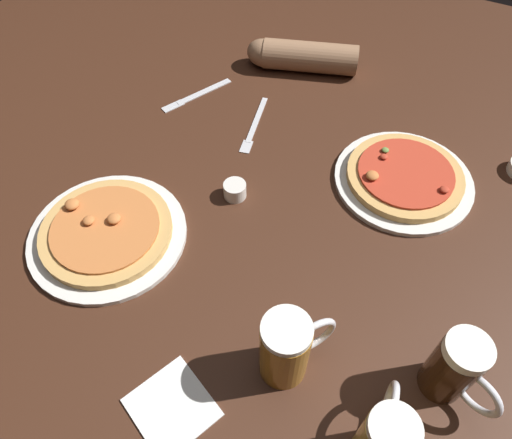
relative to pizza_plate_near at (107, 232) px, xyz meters
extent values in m
cube|color=#3D2114|center=(0.27, 0.17, -0.03)|extent=(2.40, 2.40, 0.03)
cylinder|color=silver|center=(0.00, 0.00, -0.01)|extent=(0.33, 0.33, 0.01)
cylinder|color=tan|center=(0.00, 0.00, 0.01)|extent=(0.28, 0.28, 0.02)
cylinder|color=#C67038|center=(0.00, 0.00, 0.02)|extent=(0.23, 0.23, 0.01)
ellipsoid|color=#C67038|center=(-0.09, 0.01, 0.03)|extent=(0.03, 0.03, 0.02)
ellipsoid|color=#C67038|center=(-0.04, 0.00, 0.03)|extent=(0.03, 0.03, 0.01)
ellipsoid|color=#C67038|center=(0.01, 0.02, 0.03)|extent=(0.03, 0.03, 0.01)
cylinder|color=silver|center=(0.52, 0.44, -0.01)|extent=(0.32, 0.32, 0.01)
cylinder|color=tan|center=(0.52, 0.44, 0.01)|extent=(0.27, 0.27, 0.02)
cylinder|color=#B73823|center=(0.52, 0.44, 0.02)|extent=(0.22, 0.22, 0.01)
ellipsoid|color=#B73823|center=(0.46, 0.45, 0.02)|extent=(0.02, 0.02, 0.01)
ellipsoid|color=#C67038|center=(0.45, 0.38, 0.03)|extent=(0.03, 0.03, 0.01)
ellipsoid|color=olive|center=(0.45, 0.48, 0.02)|extent=(0.02, 0.02, 0.01)
ellipsoid|color=#B73823|center=(0.61, 0.42, 0.03)|extent=(0.02, 0.02, 0.01)
cylinder|color=#9E6619|center=(0.45, -0.09, 0.06)|extent=(0.08, 0.08, 0.14)
cylinder|color=white|center=(0.45, -0.09, 0.14)|extent=(0.08, 0.08, 0.01)
torus|color=silver|center=(0.48, -0.04, 0.06)|extent=(0.06, 0.08, 0.09)
cylinder|color=white|center=(0.64, -0.15, 0.13)|extent=(0.07, 0.07, 0.02)
torus|color=silver|center=(0.63, -0.10, 0.05)|extent=(0.02, 0.09, 0.09)
cylinder|color=black|center=(0.71, 0.01, 0.05)|extent=(0.08, 0.08, 0.14)
cylinder|color=white|center=(0.71, 0.01, 0.13)|extent=(0.07, 0.07, 0.02)
torus|color=silver|center=(0.75, -0.01, 0.05)|extent=(0.08, 0.05, 0.09)
cylinder|color=silver|center=(0.19, 0.22, 0.00)|extent=(0.05, 0.05, 0.04)
cube|color=white|center=(0.32, -0.24, -0.01)|extent=(0.17, 0.17, 0.01)
cube|color=silver|center=(0.11, 0.48, -0.01)|extent=(0.05, 0.18, 0.01)
cube|color=silver|center=(0.14, 0.38, -0.01)|extent=(0.03, 0.05, 0.00)
cube|color=silver|center=(-0.07, 0.51, -0.01)|extent=(0.09, 0.16, 0.01)
cube|color=silver|center=(-0.11, 0.42, -0.01)|extent=(0.05, 0.06, 0.00)
cylinder|color=#936B4C|center=(0.15, 0.74, 0.03)|extent=(0.28, 0.16, 0.08)
ellipsoid|color=#936B4C|center=(0.03, 0.70, 0.03)|extent=(0.10, 0.08, 0.08)
camera|label=1|loc=(0.55, -0.39, 0.82)|focal=33.55mm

